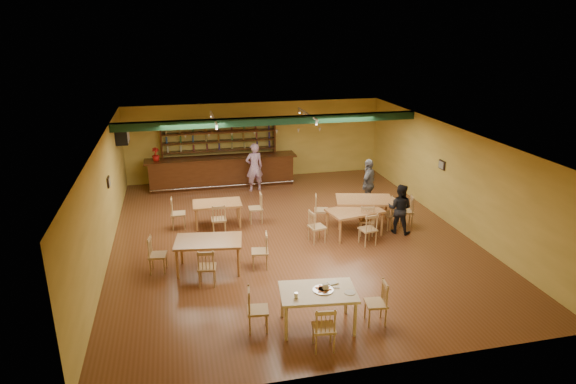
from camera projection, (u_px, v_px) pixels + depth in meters
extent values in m
plane|color=brown|center=(290.00, 236.00, 14.48)|extent=(12.00, 12.00, 0.00)
cube|color=black|center=(271.00, 121.00, 16.13)|extent=(10.00, 0.30, 0.25)
cube|color=silver|center=(214.00, 118.00, 16.28)|extent=(0.05, 2.50, 0.05)
cube|color=silver|center=(308.00, 114.00, 16.96)|extent=(0.05, 2.50, 0.05)
cube|color=silver|center=(122.00, 135.00, 16.57)|extent=(0.34, 0.70, 0.48)
cube|color=black|center=(109.00, 182.00, 13.80)|extent=(0.04, 0.34, 0.28)
cube|color=black|center=(442.00, 165.00, 15.44)|extent=(0.04, 0.34, 0.28)
cube|color=#381A0B|center=(222.00, 172.00, 18.74)|extent=(5.63, 0.85, 1.13)
cube|color=#381A0B|center=(220.00, 153.00, 19.13)|extent=(4.36, 0.40, 2.28)
imported|color=#A8130F|center=(156.00, 154.00, 17.98)|extent=(0.35, 0.35, 0.49)
cube|color=#A4653A|center=(218.00, 214.00, 15.16)|extent=(1.48, 0.92, 0.73)
cube|color=#A4653A|center=(363.00, 212.00, 15.17)|extent=(1.88, 1.40, 0.84)
cube|color=#A4653A|center=(209.00, 255.00, 12.38)|extent=(1.75, 1.20, 0.82)
cube|color=#A4653A|center=(354.00, 222.00, 14.44)|extent=(1.69, 1.20, 0.77)
cube|color=beige|center=(317.00, 309.00, 10.06)|extent=(1.63, 1.16, 0.82)
cylinder|color=silver|center=(323.00, 290.00, 9.95)|extent=(0.50, 0.50, 0.01)
cylinder|color=#EAE5C6|center=(296.00, 295.00, 9.65)|extent=(0.08, 0.08, 0.11)
cube|color=white|center=(333.00, 283.00, 10.20)|extent=(0.23, 0.20, 0.03)
cube|color=silver|center=(330.00, 287.00, 10.03)|extent=(0.33, 0.18, 0.00)
cylinder|color=white|center=(350.00, 293.00, 9.85)|extent=(0.25, 0.25, 0.01)
imported|color=#8F489D|center=(254.00, 167.00, 18.10)|extent=(0.72, 0.53, 1.79)
imported|color=black|center=(400.00, 209.00, 14.49)|extent=(0.92, 0.89, 1.49)
imported|color=slate|center=(368.00, 184.00, 16.39)|extent=(0.96, 1.02, 1.69)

